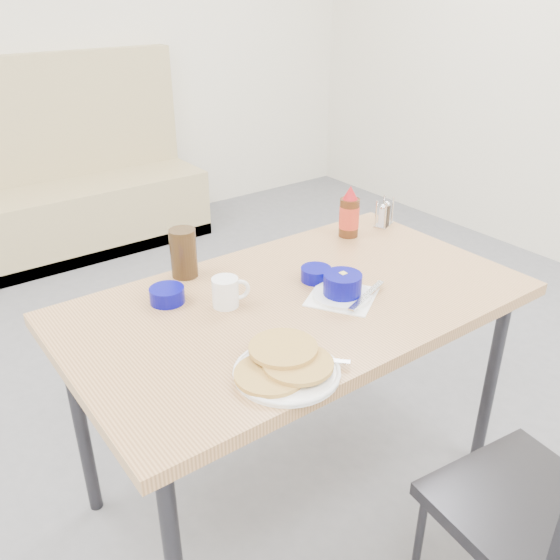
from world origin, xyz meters
TOP-DOWN VIEW (x-y plane):
  - ground at (0.00, 0.00)m, footprint 6.00×6.00m
  - wall_back at (0.00, 2.97)m, footprint 5.00×0.06m
  - booth_bench at (0.00, 2.78)m, footprint 1.90×0.56m
  - dining_table at (0.00, 0.25)m, footprint 1.40×0.80m
  - pancake_plate at (-0.26, -0.03)m, footprint 0.28×0.27m
  - coffee_mug at (-0.20, 0.34)m, footprint 0.11×0.08m
  - grits_setting at (0.11, 0.17)m, footprint 0.28×0.26m
  - creamer_bowl at (-0.33, 0.46)m, footprint 0.10×0.10m
  - butter_bowl at (0.12, 0.31)m, footprint 0.10×0.10m
  - amber_tumbler at (-0.20, 0.59)m, footprint 0.10×0.10m
  - condiment_caddy at (0.64, 0.52)m, footprint 0.10×0.08m
  - syrup_bottle at (0.45, 0.52)m, footprint 0.07×0.07m

SIDE VIEW (x-z plane):
  - ground at x=0.00m, z-range 0.00..0.00m
  - booth_bench at x=0.00m, z-range -0.26..0.96m
  - dining_table at x=0.00m, z-range 0.32..1.08m
  - pancake_plate at x=-0.26m, z-range 0.76..0.80m
  - butter_bowl at x=0.12m, z-range 0.76..0.80m
  - creamer_bowl at x=-0.33m, z-range 0.76..0.81m
  - grits_setting at x=0.11m, z-range 0.75..0.83m
  - condiment_caddy at x=0.64m, z-range 0.74..0.85m
  - coffee_mug at x=-0.20m, z-range 0.76..0.85m
  - amber_tumbler at x=-0.20m, z-range 0.76..0.92m
  - syrup_bottle at x=0.45m, z-range 0.75..0.94m
  - wall_back at x=0.00m, z-range 0.00..2.80m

